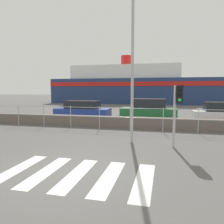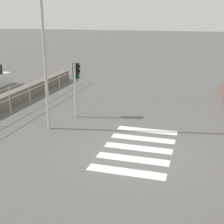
{
  "view_description": "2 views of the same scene",
  "coord_description": "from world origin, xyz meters",
  "views": [
    {
      "loc": [
        2.7,
        -5.28,
        2.28
      ],
      "look_at": [
        0.95,
        2.0,
        1.5
      ],
      "focal_mm": 35.0,
      "sensor_mm": 36.0,
      "label": 1
    },
    {
      "loc": [
        -9.46,
        -1.91,
        4.5
      ],
      "look_at": [
        0.59,
        1.0,
        1.2
      ],
      "focal_mm": 50.0,
      "sensor_mm": 36.0,
      "label": 2
    }
  ],
  "objects": [
    {
      "name": "streetlamp",
      "position": [
        1.37,
        3.73,
        4.07
      ],
      "size": [
        0.32,
        1.12,
        6.65
      ],
      "color": "#B2B2B5",
      "rests_on": "ground_plane"
    },
    {
      "name": "ground_plane",
      "position": [
        0.0,
        0.0,
        0.0
      ],
      "size": [
        160.0,
        160.0,
        0.0
      ],
      "primitive_type": "plane",
      "color": "#565451"
    },
    {
      "name": "traffic_light_far",
      "position": [
        3.2,
        3.42,
        1.79
      ],
      "size": [
        0.34,
        0.32,
        2.43
      ],
      "color": "#B2B2B5",
      "rests_on": "ground_plane"
    },
    {
      "name": "crosswalk",
      "position": [
        0.45,
        0.0,
        0.0
      ],
      "size": [
        4.05,
        2.4,
        0.01
      ],
      "color": "silver",
      "rests_on": "ground_plane"
    }
  ]
}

